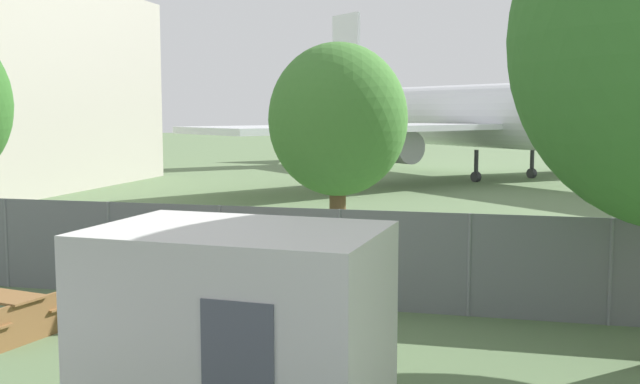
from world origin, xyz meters
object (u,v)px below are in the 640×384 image
(airplane, at_px, (525,117))
(tree_near_hangar, at_px, (338,121))
(portable_cabin, at_px, (239,329))
(picnic_bench_near_cabin, at_px, (204,303))

(airplane, relative_size, tree_near_hangar, 6.51)
(portable_cabin, height_order, picnic_bench_near_cabin, portable_cabin)
(portable_cabin, bearing_deg, tree_near_hangar, 98.53)
(picnic_bench_near_cabin, bearing_deg, portable_cabin, -61.76)
(portable_cabin, distance_m, tree_near_hangar, 8.92)
(portable_cabin, bearing_deg, picnic_bench_near_cabin, 122.48)
(tree_near_hangar, bearing_deg, picnic_bench_near_cabin, -107.67)
(airplane, bearing_deg, tree_near_hangar, -56.50)
(picnic_bench_near_cabin, height_order, tree_near_hangar, tree_near_hangar)
(portable_cabin, xyz_separation_m, picnic_bench_near_cabin, (-2.11, 3.93, -0.80))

